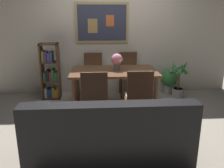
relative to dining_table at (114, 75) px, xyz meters
name	(u,v)px	position (x,y,z in m)	size (l,w,h in m)	color
ground_plane	(118,119)	(0.03, -0.49, -0.64)	(12.00, 12.00, 0.00)	gray
wall_back_with_painting	(111,33)	(0.03, 1.05, 0.67)	(5.20, 0.14, 2.60)	beige
dining_table	(114,75)	(0.00, 0.00, 0.00)	(1.52, 0.91, 0.73)	brown
dining_chair_far_right	(128,70)	(0.37, 0.79, -0.10)	(0.40, 0.41, 0.91)	brown
dining_chair_near_left	(95,95)	(-0.34, -0.78, -0.10)	(0.40, 0.41, 0.91)	brown
dining_chair_near_right	(139,94)	(0.32, -0.76, -0.10)	(0.40, 0.41, 0.91)	brown
dining_chair_far_left	(93,71)	(-0.38, 0.75, -0.10)	(0.40, 0.41, 0.91)	brown
leather_couch	(108,139)	(-0.18, -1.65, -0.33)	(1.80, 0.84, 0.84)	black
bookshelf	(51,74)	(-1.24, 0.65, -0.13)	(0.36, 0.28, 1.14)	brown
potted_ivy	(169,80)	(1.27, 0.78, -0.32)	(0.38, 0.38, 0.56)	#B2ADA3
potted_palm	(179,82)	(1.38, 0.49, -0.29)	(0.41, 0.40, 0.83)	#B2ADA3
flower_vase	(117,60)	(0.06, 0.02, 0.26)	(0.21, 0.20, 0.29)	slate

